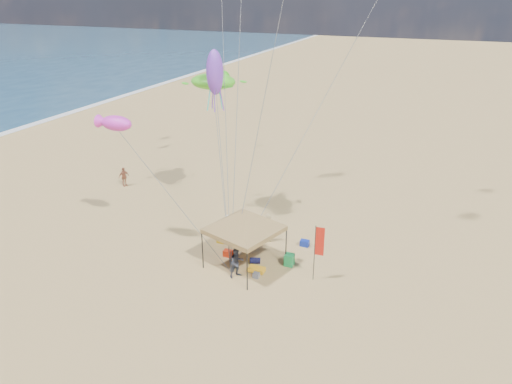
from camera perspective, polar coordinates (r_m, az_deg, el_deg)
ground at (r=26.61m, az=-2.51°, el=-10.32°), size 280.00×280.00×0.00m
canopy_tent at (r=26.06m, az=-1.42°, el=-2.33°), size 6.41×6.41×4.16m
feather_flag at (r=25.59m, az=7.41°, el=-6.26°), size 0.50×0.07×3.29m
cooler_red at (r=28.60m, az=-3.34°, el=-7.29°), size 0.54×0.38×0.38m
cooler_blue at (r=29.76m, az=5.81°, el=-6.08°), size 0.54×0.38×0.38m
bag_navy at (r=27.86m, az=-0.10°, el=-8.18°), size 0.69×0.54×0.36m
bag_orange at (r=31.11m, az=-2.21°, el=-4.61°), size 0.54×0.69×0.36m
chair_green at (r=27.68m, az=3.99°, el=-8.06°), size 0.50×0.50×0.70m
chair_yellow at (r=30.05m, az=-4.12°, el=-5.35°), size 0.50×0.50×0.70m
crate_grey at (r=26.66m, az=0.02°, el=-9.87°), size 0.34×0.30×0.28m
beach_cart at (r=27.04m, az=0.09°, el=-9.20°), size 0.90×0.50×0.24m
person_near_a at (r=29.79m, az=1.40°, el=-4.24°), size 0.80×0.63×1.92m
person_near_b at (r=26.38m, az=-2.27°, el=-8.40°), size 1.03×1.08×1.75m
person_near_c at (r=29.81m, az=-3.25°, el=-4.37°), size 1.22×0.75×1.82m
person_far_a at (r=39.57m, az=-15.46°, el=1.77°), size 0.68×0.99×1.56m
turtle_kite at (r=31.46m, az=-5.13°, el=12.97°), size 3.18×2.65×0.98m
fish_kite at (r=28.53m, az=-16.29°, el=7.86°), size 2.19×1.55×0.88m
squid_kite at (r=29.73m, az=-4.92°, el=14.00°), size 1.35×1.35×2.72m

